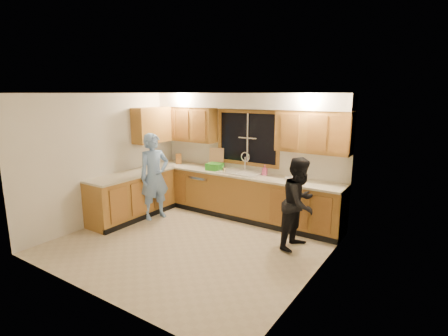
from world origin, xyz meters
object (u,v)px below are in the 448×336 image
(sink, at_px, (240,176))
(dishwasher, at_px, (206,191))
(woman, at_px, (300,203))
(dish_crate, at_px, (215,167))
(bowl, at_px, (291,178))
(soap_bottle, at_px, (265,170))
(knife_block, at_px, (179,159))
(stove, at_px, (109,203))
(man, at_px, (154,176))

(sink, height_order, dishwasher, sink)
(woman, bearing_deg, dish_crate, 78.73)
(sink, height_order, bowl, sink)
(soap_bottle, bearing_deg, bowl, -7.01)
(knife_block, bearing_deg, sink, -45.04)
(stove, height_order, bowl, bowl)
(sink, bearing_deg, woman, -25.23)
(knife_block, height_order, bowl, knife_block)
(woman, bearing_deg, soap_bottle, 57.93)
(dish_crate, height_order, bowl, dish_crate)
(bowl, bearing_deg, man, -157.09)
(woman, relative_size, knife_block, 6.58)
(dishwasher, distance_m, man, 1.23)
(man, bearing_deg, dish_crate, -21.42)
(sink, bearing_deg, soap_bottle, 11.86)
(dish_crate, bearing_deg, woman, -17.46)
(woman, height_order, knife_block, woman)
(knife_block, bearing_deg, soap_bottle, -42.08)
(sink, distance_m, man, 1.73)
(dishwasher, distance_m, bowl, 2.01)
(man, height_order, woman, man)
(stove, height_order, woman, woman)
(man, bearing_deg, woman, -65.84)
(sink, bearing_deg, bowl, 1.70)
(stove, bearing_deg, dish_crate, 55.56)
(man, height_order, soap_bottle, man)
(stove, distance_m, woman, 3.55)
(dishwasher, relative_size, soap_bottle, 4.09)
(woman, relative_size, dish_crate, 4.96)
(woman, distance_m, soap_bottle, 1.38)
(dishwasher, height_order, woman, woman)
(stove, distance_m, knife_block, 1.94)
(woman, xyz_separation_m, bowl, (-0.48, 0.77, 0.19))
(woman, height_order, soap_bottle, woman)
(stove, bearing_deg, dishwasher, 62.31)
(woman, xyz_separation_m, knife_block, (-3.21, 0.76, 0.28))
(sink, bearing_deg, knife_block, 179.24)
(knife_block, relative_size, soap_bottle, 1.15)
(dish_crate, height_order, soap_bottle, soap_bottle)
(sink, height_order, dish_crate, sink)
(dishwasher, distance_m, woman, 2.54)
(man, height_order, knife_block, man)
(stove, distance_m, soap_bottle, 3.05)
(bowl, bearing_deg, dish_crate, -176.87)
(dishwasher, xyz_separation_m, bowl, (1.93, 0.05, 0.54))
(soap_bottle, bearing_deg, stove, -139.97)
(sink, relative_size, dish_crate, 2.82)
(man, distance_m, dish_crate, 1.26)
(woman, bearing_deg, stove, 114.14)
(dishwasher, distance_m, soap_bottle, 1.48)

